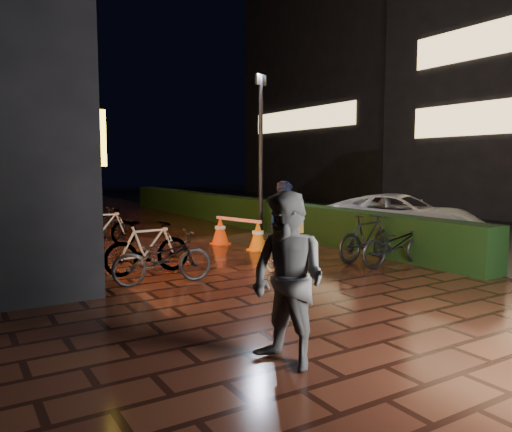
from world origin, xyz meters
TOP-DOWN VIEW (x-y plane):
  - ground at (0.00, 0.00)m, footprint 80.00×80.00m
  - asphalt_road at (9.00, 5.00)m, footprint 11.00×60.00m
  - hedge at (3.30, 8.00)m, footprint 0.70×20.00m
  - bystander_person at (-2.55, -3.33)m, footprint 0.92×1.07m
  - van at (5.86, 2.74)m, footprint 3.92×5.14m
  - far_buildings at (17.23, 9.61)m, footprint 9.08×31.00m
  - lamp_post_hedge at (2.73, 5.64)m, footprint 0.46×0.24m
  - lamp_post_sf at (-2.41, 9.10)m, footprint 0.56×0.22m
  - cyclist at (-0.11, 0.24)m, footprint 0.68×1.32m
  - traffic_barrier at (0.86, 3.78)m, footprint 0.86×1.90m
  - cart_assembly at (2.45, 4.18)m, footprint 0.80×0.69m
  - parked_bikes_storefront at (-2.26, 3.76)m, footprint 2.04×6.49m
  - parked_bikes_hedge at (2.45, 0.16)m, footprint 1.99×1.45m

SIDE VIEW (x-z plane):
  - ground at x=0.00m, z-range 0.00..0.00m
  - asphalt_road at x=9.00m, z-range 0.00..0.01m
  - traffic_barrier at x=0.86m, z-range 0.00..0.77m
  - hedge at x=3.30m, z-range 0.00..1.00m
  - parked_bikes_storefront at x=-2.26m, z-range -0.03..1.04m
  - parked_bikes_hedge at x=2.45m, z-range -0.03..1.04m
  - cart_assembly at x=2.45m, z-range 0.01..1.13m
  - van at x=5.86m, z-range 0.01..1.30m
  - cyclist at x=-0.11m, z-range -0.24..1.63m
  - bystander_person at x=-2.55m, z-range 0.00..1.90m
  - lamp_post_hedge at x=2.73m, z-range 0.25..5.18m
  - lamp_post_sf at x=-2.41m, z-range 0.29..6.10m
  - far_buildings at x=17.23m, z-range -0.53..13.47m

